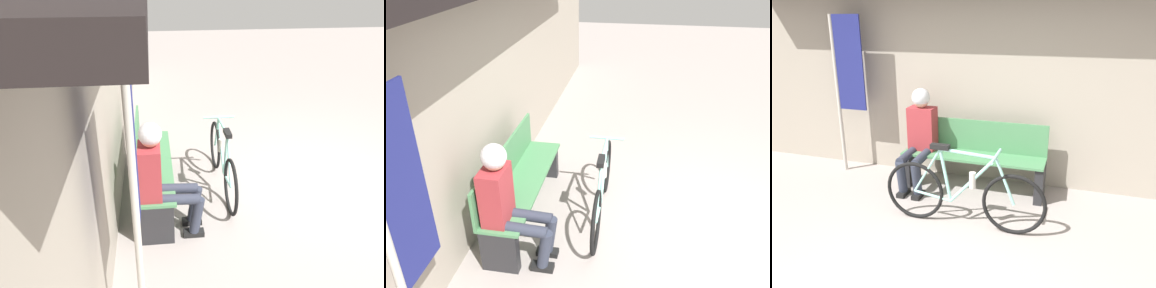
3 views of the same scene
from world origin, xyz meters
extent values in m
cube|color=#9E9384|center=(0.00, 2.58, 1.60)|extent=(12.00, 0.12, 3.20)
cube|color=#477F51|center=(-0.05, 2.10, 0.46)|extent=(1.79, 0.42, 0.03)
cube|color=#477F51|center=(-0.05, 2.30, 0.68)|extent=(1.79, 0.03, 0.40)
cube|color=#232326|center=(-0.90, 2.10, 0.22)|extent=(0.10, 0.36, 0.45)
cube|color=#232326|center=(0.79, 2.10, 0.22)|extent=(0.10, 0.36, 0.45)
torus|color=black|center=(-0.46, 1.25, 0.33)|extent=(0.66, 0.04, 0.66)
torus|color=black|center=(0.62, 1.25, 0.33)|extent=(0.66, 0.04, 0.66)
cylinder|color=#93DBCC|center=(0.14, 1.25, 0.82)|extent=(0.58, 0.03, 0.07)
cylinder|color=#93DBCC|center=(0.19, 1.25, 0.54)|extent=(0.50, 0.03, 0.56)
cylinder|color=#93DBCC|center=(-0.10, 1.25, 0.55)|extent=(0.14, 0.03, 0.57)
cylinder|color=#93DBCC|center=(-0.25, 1.25, 0.30)|extent=(0.41, 0.03, 0.09)
cylinder|color=#93DBCC|center=(-0.30, 1.25, 0.58)|extent=(0.32, 0.02, 0.52)
cylinder|color=#93DBCC|center=(0.53, 1.25, 0.57)|extent=(0.22, 0.03, 0.49)
cube|color=black|center=(-0.15, 1.25, 0.86)|extent=(0.20, 0.07, 0.05)
cylinder|color=#93DBCC|center=(0.43, 1.25, 0.83)|extent=(0.03, 0.40, 0.03)
cylinder|color=beige|center=(0.19, 1.25, 0.54)|extent=(0.07, 0.07, 0.17)
cylinder|color=#2D3342|center=(-0.84, 1.88, 0.47)|extent=(0.11, 0.45, 0.13)
cylinder|color=#2D3342|center=(-0.84, 1.68, 0.26)|extent=(0.11, 0.17, 0.42)
cube|color=black|center=(-0.84, 1.71, 0.03)|extent=(0.10, 0.22, 0.06)
cylinder|color=#2D3342|center=(-0.64, 1.88, 0.47)|extent=(0.11, 0.45, 0.13)
cylinder|color=#2D3342|center=(-0.64, 1.68, 0.26)|extent=(0.11, 0.17, 0.42)
cube|color=black|center=(-0.64, 1.71, 0.03)|extent=(0.10, 0.22, 0.06)
cube|color=maroon|center=(-0.74, 2.14, 0.76)|extent=(0.34, 0.22, 0.55)
sphere|color=tan|center=(-0.74, 2.12, 1.13)|extent=(0.20, 0.20, 0.20)
sphere|color=silver|center=(-0.74, 2.12, 1.16)|extent=(0.23, 0.23, 0.23)
cylinder|color=#B7B2A8|center=(-2.02, 2.22, 1.07)|extent=(0.05, 0.05, 2.15)
cube|color=navy|center=(-1.79, 2.22, 1.53)|extent=(0.40, 0.02, 1.24)
camera|label=1|loc=(-3.97, 2.08, 2.64)|focal=35.00mm
camera|label=2|loc=(-3.36, 0.93, 2.78)|focal=35.00mm
camera|label=3|loc=(1.16, -2.09, 2.10)|focal=35.00mm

